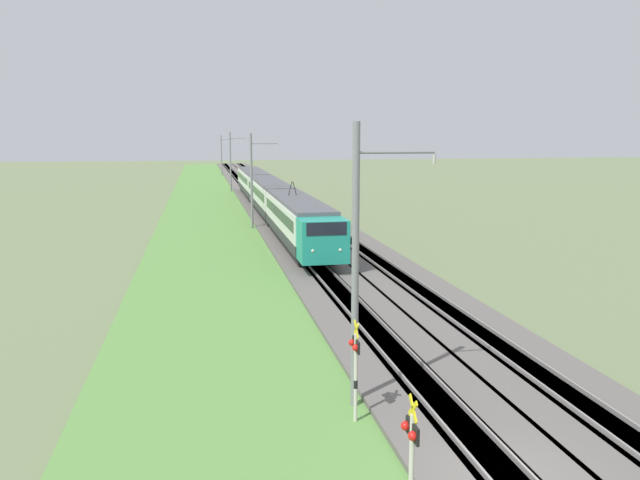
% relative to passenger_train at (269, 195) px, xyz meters
% --- Properties ---
extents(ballast_main, '(240.00, 4.40, 0.30)m').
position_rel_passenger_train_xyz_m(ballast_main, '(-1.63, 0.00, -2.12)').
color(ballast_main, '#605B56').
rests_on(ballast_main, ground).
extents(ballast_adjacent, '(240.00, 4.40, 0.30)m').
position_rel_passenger_train_xyz_m(ballast_adjacent, '(-1.63, -4.22, -2.12)').
color(ballast_adjacent, '#605B56').
rests_on(ballast_adjacent, ground).
extents(track_main, '(240.00, 1.57, 0.45)m').
position_rel_passenger_train_xyz_m(track_main, '(-1.63, 0.00, -2.11)').
color(track_main, '#4C4238').
rests_on(track_main, ground).
extents(track_adjacent, '(240.00, 1.57, 0.45)m').
position_rel_passenger_train_xyz_m(track_adjacent, '(-1.63, -4.22, -2.11)').
color(track_adjacent, '#4C4238').
rests_on(track_adjacent, ground).
extents(grass_verge, '(240.00, 9.44, 0.12)m').
position_rel_passenger_train_xyz_m(grass_verge, '(-1.63, 6.38, -2.21)').
color(grass_verge, '#5B8E42').
rests_on(grass_verge, ground).
extents(passenger_train, '(59.25, 2.97, 4.87)m').
position_rel_passenger_train_xyz_m(passenger_train, '(0.00, 0.00, 0.00)').
color(passenger_train, teal).
rests_on(passenger_train, ground).
extents(crossing_signal_near, '(0.70, 0.23, 3.26)m').
position_rel_passenger_train_xyz_m(crossing_signal_near, '(-53.30, 2.99, -0.29)').
color(crossing_signal_near, beige).
rests_on(crossing_signal_near, ground).
extents(crossing_signal_aux, '(0.70, 0.23, 3.18)m').
position_rel_passenger_train_xyz_m(crossing_signal_aux, '(-47.81, 2.78, -0.34)').
color(crossing_signal_aux, beige).
rests_on(crossing_signal_aux, ground).
extents(catenary_mast_near, '(0.22, 2.56, 8.83)m').
position_rel_passenger_train_xyz_m(catenary_mast_near, '(-46.73, 2.48, 2.29)').
color(catenary_mast_near, slate).
rests_on(catenary_mast_near, ground).
extents(catenary_mast_mid, '(0.22, 2.56, 8.58)m').
position_rel_passenger_train_xyz_m(catenary_mast_mid, '(-8.73, 2.48, 2.16)').
color(catenary_mast_mid, slate).
rests_on(catenary_mast_mid, ground).
extents(catenary_mast_far, '(0.22, 2.56, 8.86)m').
position_rel_passenger_train_xyz_m(catenary_mast_far, '(29.27, 2.48, 2.31)').
color(catenary_mast_far, slate).
rests_on(catenary_mast_far, ground).
extents(catenary_mast_distant, '(0.22, 2.56, 8.40)m').
position_rel_passenger_train_xyz_m(catenary_mast_distant, '(67.27, 2.48, 2.08)').
color(catenary_mast_distant, slate).
rests_on(catenary_mast_distant, ground).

